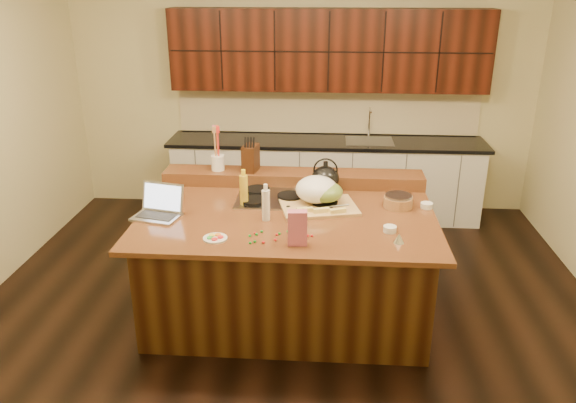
{
  "coord_description": "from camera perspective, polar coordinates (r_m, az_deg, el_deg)",
  "views": [
    {
      "loc": [
        0.31,
        -4.21,
        2.7
      ],
      "look_at": [
        0.0,
        0.05,
        1.0
      ],
      "focal_mm": 35.0,
      "sensor_mm": 36.0,
      "label": 1
    }
  ],
  "objects": [
    {
      "name": "room",
      "position": [
        4.44,
        -0.05,
        3.96
      ],
      "size": [
        5.52,
        5.02,
        2.72
      ],
      "color": "black",
      "rests_on": "ground"
    },
    {
      "name": "island",
      "position": [
        4.78,
        -0.04,
        -6.2
      ],
      "size": [
        2.4,
        1.6,
        0.92
      ],
      "color": "black",
      "rests_on": "ground"
    },
    {
      "name": "back_ledge",
      "position": [
        5.22,
        0.51,
        2.43
      ],
      "size": [
        2.4,
        0.3,
        0.12
      ],
      "primitive_type": "cube",
      "color": "black",
      "rests_on": "island"
    },
    {
      "name": "cooktop",
      "position": [
        4.86,
        0.21,
        0.38
      ],
      "size": [
        0.92,
        0.52,
        0.05
      ],
      "color": "gray",
      "rests_on": "island"
    },
    {
      "name": "back_counter",
      "position": [
        6.67,
        3.95,
        6.71
      ],
      "size": [
        3.7,
        0.66,
        2.4
      ],
      "color": "silver",
      "rests_on": "ground"
    },
    {
      "name": "kettle",
      "position": [
        4.92,
        3.81,
        2.35
      ],
      "size": [
        0.32,
        0.32,
        0.22
      ],
      "primitive_type": "ellipsoid",
      "rotation": [
        0.0,
        0.0,
        0.4
      ],
      "color": "black",
      "rests_on": "cooktop"
    },
    {
      "name": "green_bowl",
      "position": [
        4.69,
        3.77,
        0.98
      ],
      "size": [
        0.37,
        0.37,
        0.17
      ],
      "primitive_type": "ellipsoid",
      "rotation": [
        0.0,
        0.0,
        -0.27
      ],
      "color": "olive",
      "rests_on": "cooktop"
    },
    {
      "name": "laptop",
      "position": [
        4.63,
        -12.94,
        -0.61
      ],
      "size": [
        0.41,
        0.36,
        0.25
      ],
      "rotation": [
        0.0,
        0.0,
        -0.23
      ],
      "color": "#B7B7BC",
      "rests_on": "island"
    },
    {
      "name": "oil_bottle",
      "position": [
        4.7,
        -4.51,
        1.1
      ],
      "size": [
        0.09,
        0.09,
        0.27
      ],
      "primitive_type": "cylinder",
      "rotation": [
        0.0,
        0.0,
        -0.27
      ],
      "color": "gold",
      "rests_on": "island"
    },
    {
      "name": "vinegar_bottle",
      "position": [
        4.41,
        -2.27,
        -0.38
      ],
      "size": [
        0.08,
        0.08,
        0.25
      ],
      "primitive_type": "cylinder",
      "rotation": [
        0.0,
        0.0,
        0.31
      ],
      "color": "silver",
      "rests_on": "island"
    },
    {
      "name": "wooden_tray",
      "position": [
        4.7,
        2.98,
        0.84
      ],
      "size": [
        0.7,
        0.57,
        0.25
      ],
      "rotation": [
        0.0,
        0.0,
        0.23
      ],
      "color": "tan",
      "rests_on": "island"
    },
    {
      "name": "ramekin_a",
      "position": [
        4.31,
        10.31,
        -2.76
      ],
      "size": [
        0.13,
        0.13,
        0.04
      ],
      "primitive_type": "cylinder",
      "rotation": [
        0.0,
        0.0,
        -0.31
      ],
      "color": "white",
      "rests_on": "island"
    },
    {
      "name": "ramekin_b",
      "position": [
        4.82,
        13.9,
        -0.39
      ],
      "size": [
        0.13,
        0.13,
        0.04
      ],
      "primitive_type": "cylinder",
      "rotation": [
        0.0,
        0.0,
        0.3
      ],
      "color": "white",
      "rests_on": "island"
    },
    {
      "name": "ramekin_c",
      "position": [
        4.93,
        11.98,
        0.29
      ],
      "size": [
        0.11,
        0.11,
        0.04
      ],
      "primitive_type": "cylinder",
      "rotation": [
        0.0,
        0.0,
        0.07
      ],
      "color": "white",
      "rests_on": "island"
    },
    {
      "name": "strainer_bowl",
      "position": [
        4.78,
        11.12,
        -0.06
      ],
      "size": [
        0.29,
        0.29,
        0.09
      ],
      "primitive_type": "cylinder",
      "rotation": [
        0.0,
        0.0,
        0.23
      ],
      "color": "#996B3F",
      "rests_on": "island"
    },
    {
      "name": "kitchen_timer",
      "position": [
        4.14,
        11.2,
        -3.67
      ],
      "size": [
        0.11,
        0.11,
        0.07
      ],
      "primitive_type": "cone",
      "rotation": [
        0.0,
        0.0,
        -0.43
      ],
      "color": "silver",
      "rests_on": "island"
    },
    {
      "name": "pink_bag",
      "position": [
        4.0,
        0.96,
        -2.7
      ],
      "size": [
        0.14,
        0.08,
        0.26
      ],
      "primitive_type": "cube",
      "rotation": [
        0.0,
        0.0,
        0.07
      ],
      "color": "#C05A74",
      "rests_on": "island"
    },
    {
      "name": "candy_plate",
      "position": [
        4.17,
        -7.41,
        -3.72
      ],
      "size": [
        0.19,
        0.19,
        0.01
      ],
      "primitive_type": "cylinder",
      "rotation": [
        0.0,
        0.0,
        0.06
      ],
      "color": "white",
      "rests_on": "island"
    },
    {
      "name": "package_box",
      "position": [
        4.92,
        -13.39,
        0.68
      ],
      "size": [
        0.11,
        0.09,
        0.13
      ],
      "primitive_type": "cube",
      "rotation": [
        0.0,
        0.0,
        0.27
      ],
      "color": "#ECD953",
      "rests_on": "island"
    },
    {
      "name": "utensil_crock",
      "position": [
        5.26,
        -7.14,
        3.93
      ],
      "size": [
        0.15,
        0.15,
        0.14
      ],
      "primitive_type": "cylinder",
      "rotation": [
        0.0,
        0.0,
        -0.32
      ],
      "color": "white",
      "rests_on": "back_ledge"
    },
    {
      "name": "knife_block",
      "position": [
        5.2,
        -3.82,
        4.42
      ],
      "size": [
        0.15,
        0.22,
        0.24
      ],
      "primitive_type": "cube",
      "rotation": [
        0.0,
        0.0,
        -0.16
      ],
      "color": "black",
      "rests_on": "back_ledge"
    },
    {
      "name": "gumdrop_0",
      "position": [
        4.1,
        -1.31,
        -3.91
      ],
      "size": [
        0.02,
        0.02,
        0.02
      ],
      "primitive_type": "ellipsoid",
      "color": "red",
      "rests_on": "island"
    },
    {
      "name": "gumdrop_1",
      "position": [
        4.24,
        -2.69,
        -3.05
      ],
      "size": [
        0.02,
        0.02,
        0.02
      ],
      "primitive_type": "ellipsoid",
      "color": "#198C26",
      "rests_on": "island"
    },
    {
      "name": "gumdrop_2",
      "position": [
        4.18,
        -1.15,
        -3.37
      ],
      "size": [
        0.02,
        0.02,
        0.02
      ],
      "primitive_type": "ellipsoid",
      "color": "red",
      "rests_on": "island"
    },
    {
      "name": "gumdrop_3",
      "position": [
        4.17,
        -3.9,
        -3.49
      ],
      "size": [
        0.02,
        0.02,
        0.02
      ],
      "primitive_type": "ellipsoid",
      "color": "#198C26",
      "rests_on": "island"
    },
    {
      "name": "gumdrop_4",
      "position": [
        4.17,
        2.45,
        -3.49
      ],
      "size": [
        0.02,
        0.02,
        0.02
      ],
      "primitive_type": "ellipsoid",
      "color": "red",
      "rests_on": "island"
    },
    {
      "name": "gumdrop_5",
      "position": [
        4.06,
        -3.86,
        -4.22
      ],
      "size": [
        0.02,
        0.02,
        0.02
      ],
      "primitive_type": "ellipsoid",
      "color": "#198C26",
      "rests_on": "island"
    },
    {
      "name": "gumdrop_6",
      "position": [
        4.22,
        1.32,
        -3.14
      ],
      "size": [
        0.02,
        0.02,
        0.02
      ],
      "primitive_type": "ellipsoid",
      "color": "red",
      "rests_on": "island"
    },
    {
      "name": "gumdrop_7",
      "position": [
        4.23,
        -0.02,
        -3.06
      ],
      "size": [
        0.02,
        0.02,
        0.02
      ],
      "primitive_type": "ellipsoid",
      "color": "#198C26",
      "rests_on": "island"
    },
    {
      "name": "gumdrop_8",
      "position": [
        4.17,
        2.01,
        -3.47
      ],
      "size": [
        0.02,
        0.02,
        0.02
      ],
      "primitive_type": "ellipsoid",
      "color": "red",
      "rests_on": "island"
    },
    {
      "name": "gumdrop_9",
      "position": [
        4.19,
        -3.22,
        -3.33
      ],
      "size": [
        0.02,
        0.02,
        0.02
      ],
      "primitive_type": "ellipsoid",
      "color": "#198C26",
      "rests_on": "island"
    },
    {
      "name": "gumdrop_10",
      "position": [
        4.07,
        -2.51,
        -4.16
      ],
      "size": [
        0.02,
        0.02,
        0.02
      ],
      "primitive_type": "ellipsoid",
      "color": "red",
      "rests_on": "island"
    },
    {
      "name": "gumdrop_11",
      "position": [
        4.08,
        -3.4,
        -4.08
      ],
      "size": [
        0.02,
        0.02,
        0.02
      ],
      "primitive_type": "ellipsoid",
      "color": "#198C26",
      "rests_on": "island"
    },
    {
      "name": "gumdrop_12",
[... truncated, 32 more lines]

